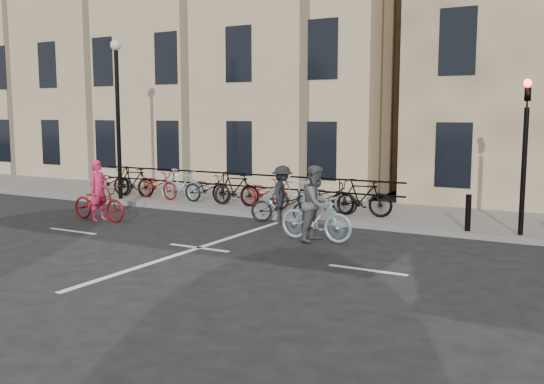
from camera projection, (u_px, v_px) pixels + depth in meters
The scene contains 10 objects.
ground at pixel (199, 248), 13.62m from camera, with size 120.00×120.00×0.00m, color black.
sidewalk at pixel (208, 200), 20.75m from camera, with size 46.00×4.00×0.15m, color slate.
building_west at pixel (206, 68), 28.58m from camera, with size 20.00×10.00×10.00m, color #CBB289.
traffic_light at pixel (525, 138), 14.05m from camera, with size 0.18×0.30×3.90m.
lamp_post at pixel (117, 99), 20.14m from camera, with size 0.36×0.36×5.28m.
bollard_east at pixel (468, 213), 14.79m from camera, with size 0.14×0.14×0.90m, color black.
parked_bikes at pixel (221, 188), 19.27m from camera, with size 11.45×1.23×1.05m.
cyclist_pink at pixel (99, 200), 17.10m from camera, with size 1.95×0.74×1.72m.
cyclist_grey at pixel (316, 211), 14.29m from camera, with size 1.89×0.90×1.81m.
cyclist_dark at pixel (282, 200), 16.74m from camera, with size 1.89×1.15×1.59m.
Camera 1 is at (7.98, -10.83, 2.99)m, focal length 40.00 mm.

